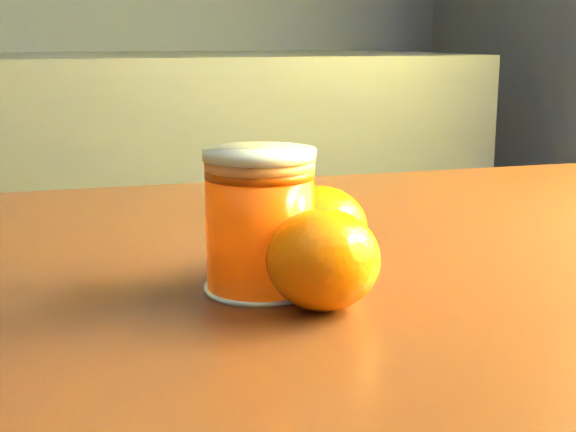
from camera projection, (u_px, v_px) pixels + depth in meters
name	position (u px, v px, depth m)	size (l,w,h in m)	color
table	(350.00, 391.00, 0.60)	(1.06, 0.76, 0.78)	#572A15
juice_glass	(260.00, 221.00, 0.52)	(0.07, 0.07, 0.09)	#FF4905
orange_front	(323.00, 259.00, 0.48)	(0.07, 0.07, 0.06)	#FF6D05
orange_back	(320.00, 228.00, 0.57)	(0.07, 0.07, 0.06)	#FF6D05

